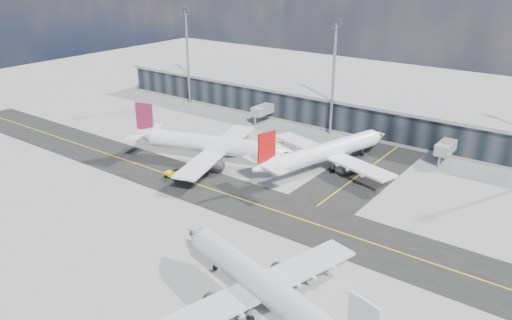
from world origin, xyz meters
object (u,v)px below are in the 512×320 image
at_px(airliner_redtail, 325,152).
at_px(airliner_near, 266,288).
at_px(service_van, 327,151).
at_px(airliner_af, 211,145).
at_px(baggage_tug, 174,174).

distance_m(airliner_redtail, airliner_near, 49.37).
xyz_separation_m(airliner_near, service_van, (-20.84, 53.96, -2.86)).
distance_m(airliner_near, service_van, 57.92).
xyz_separation_m(airliner_af, airliner_near, (39.80, -34.85, -0.27)).
bearing_deg(service_van, baggage_tug, -123.60).
bearing_deg(airliner_redtail, airliner_af, -136.34).
xyz_separation_m(airliner_redtail, airliner_near, (17.41, -46.20, -0.12)).
relative_size(airliner_af, airliner_near, 1.07).
distance_m(airliner_af, baggage_tug, 12.29).
xyz_separation_m(airliner_af, service_van, (18.96, 19.12, -3.13)).
bearing_deg(airliner_af, airliner_near, 31.43).
height_order(airliner_near, service_van, airliner_near).
height_order(airliner_af, baggage_tug, airliner_af).
height_order(baggage_tug, service_van, baggage_tug).
height_order(airliner_near, baggage_tug, airliner_near).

